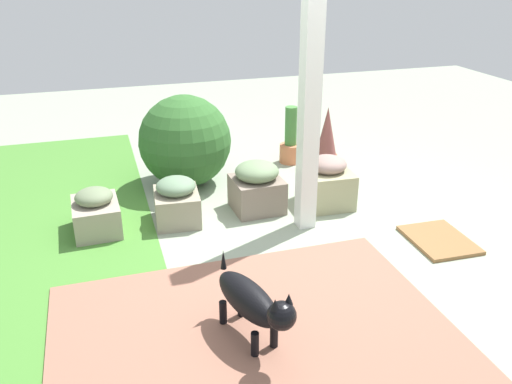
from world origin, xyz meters
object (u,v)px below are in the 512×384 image
terracotta_pot_spiky (326,144)px  doormat (439,240)px  terracotta_pot_tall (290,143)px  dog (252,302)px  stone_planter_near (257,187)px  stone_planter_nearest (327,182)px  stone_planter_far (96,213)px  porch_pillar (310,93)px  stone_planter_mid (177,201)px  round_shrub (185,141)px

terracotta_pot_spiky → doormat: terracotta_pot_spiky is taller
terracotta_pot_tall → dog: terracotta_pot_tall is taller
stone_planter_near → stone_planter_nearest: bearing=-96.9°
dog → doormat: 1.94m
stone_planter_near → stone_planter_far: size_ratio=0.93×
stone_planter_nearest → porch_pillar: bearing=134.4°
terracotta_pot_tall → dog: size_ratio=0.90×
stone_planter_nearest → terracotta_pot_spiky: 0.69m
porch_pillar → stone_planter_far: porch_pillar is taller
porch_pillar → stone_planter_near: (0.42, 0.30, -0.92)m
stone_planter_far → dog: (-1.71, -0.83, 0.11)m
dog → stone_planter_nearest: bearing=-36.4°
dog → doormat: (0.71, -1.78, -0.26)m
stone_planter_nearest → doormat: bearing=-148.1°
stone_planter_nearest → stone_planter_near: bearing=83.1°
stone_planter_mid → doormat: stone_planter_mid is taller
stone_planter_nearest → round_shrub: (0.85, 1.14, 0.24)m
doormat → stone_planter_near: bearing=50.5°
porch_pillar → stone_planter_mid: (0.39, 1.02, -0.95)m
dog → stone_planter_far: bearing=25.8°
round_shrub → terracotta_pot_tall: size_ratio=1.43×
round_shrub → dog: size_ratio=1.29×
terracotta_pot_tall → dog: (-2.76, 1.27, 0.06)m
doormat → terracotta_pot_spiky: bearing=11.2°
porch_pillar → round_shrub: 1.58m
stone_planter_nearest → stone_planter_mid: stone_planter_nearest is taller
stone_planter_mid → terracotta_pot_tall: 1.79m
stone_planter_far → terracotta_pot_spiky: terracotta_pot_spiky is taller
terracotta_pot_spiky → terracotta_pot_tall: bearing=21.9°
stone_planter_nearest → doormat: stone_planter_nearest is taller
terracotta_pot_tall → stone_planter_near: bearing=145.7°
terracotta_pot_tall → round_shrub: bearing=102.8°
terracotta_pot_spiky → dog: size_ratio=1.05×
terracotta_pot_spiky → porch_pillar: bearing=147.5°
stone_planter_near → stone_planter_mid: (-0.02, 0.72, -0.03)m
stone_planter_mid → round_shrub: bearing=-16.1°
porch_pillar → stone_planter_mid: porch_pillar is taller
stone_planter_far → round_shrub: (0.78, -0.89, 0.28)m
porch_pillar → terracotta_pot_spiky: (0.96, -0.61, -0.79)m
stone_planter_nearest → round_shrub: round_shrub is taller
stone_planter_mid → dog: size_ratio=0.66×
stone_planter_near → terracotta_pot_tall: (1.04, -0.71, 0.00)m
round_shrub → doormat: bearing=-136.0°
stone_planter_near → doormat: (-1.01, -1.22, -0.21)m
terracotta_pot_tall → dog: 3.04m
porch_pillar → terracotta_pot_spiky: porch_pillar is taller
stone_planter_far → terracotta_pot_tall: 2.35m
porch_pillar → stone_planter_mid: size_ratio=4.92×
terracotta_pot_spiky → dog: terracotta_pot_spiky is taller
dog → doormat: bearing=-68.3°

